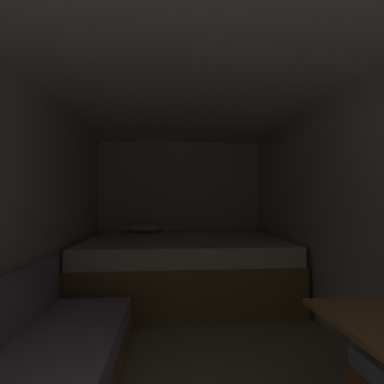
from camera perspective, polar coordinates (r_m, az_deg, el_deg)
ground_plane at (r=2.58m, az=0.54°, el=-28.92°), size 7.01×7.01×0.00m
wall_back at (r=4.82m, az=-2.23°, el=-3.18°), size 2.63×0.05×2.12m
wall_left at (r=2.53m, az=-30.04°, el=-4.16°), size 0.05×5.01×2.12m
wall_right at (r=2.74m, az=28.58°, el=-3.99°), size 0.05×5.01×2.12m
ceiling_slab at (r=2.49m, az=0.52°, el=21.11°), size 2.63×5.01×0.05m
bed at (r=3.93m, az=-1.67°, el=-13.78°), size 2.41×1.80×0.86m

